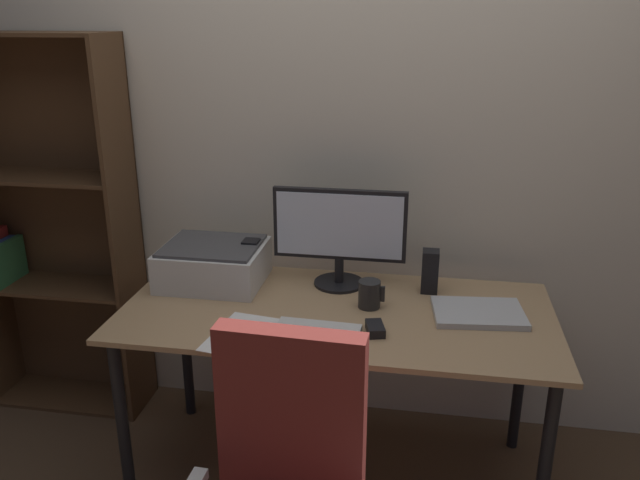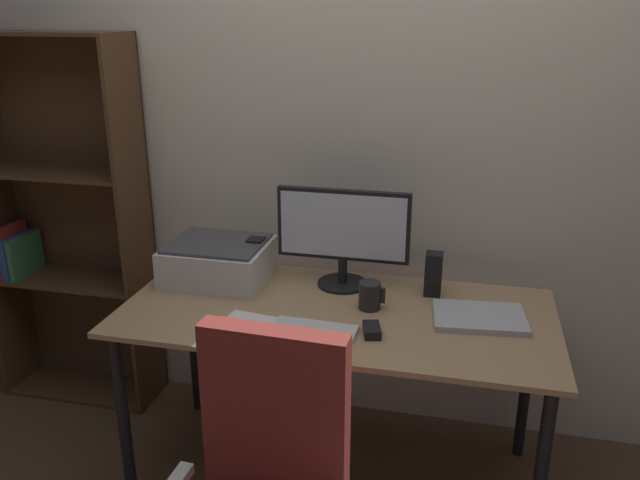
{
  "view_description": "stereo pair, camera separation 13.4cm",
  "coord_description": "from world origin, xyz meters",
  "px_view_note": "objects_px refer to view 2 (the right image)",
  "views": [
    {
      "loc": [
        0.3,
        -2.11,
        1.77
      ],
      "look_at": [
        -0.06,
        -0.0,
        1.01
      ],
      "focal_mm": 35.93,
      "sensor_mm": 36.0,
      "label": 1
    },
    {
      "loc": [
        0.43,
        -2.08,
        1.77
      ],
      "look_at": [
        -0.06,
        -0.0,
        1.01
      ],
      "focal_mm": 35.93,
      "sensor_mm": 36.0,
      "label": 2
    }
  ],
  "objects_px": {
    "speaker_right": "(433,274)",
    "keyboard": "(315,330)",
    "mouse": "(372,330)",
    "coffee_mug": "(370,295)",
    "laptop": "(479,317)",
    "printer": "(218,261)",
    "bookshelf": "(67,227)",
    "speaker_left": "(256,258)",
    "desk": "(336,330)",
    "monitor": "(343,231)"
  },
  "relations": [
    {
      "from": "keyboard",
      "to": "speaker_right",
      "type": "height_order",
      "value": "speaker_right"
    },
    {
      "from": "printer",
      "to": "bookshelf",
      "type": "xyz_separation_m",
      "value": [
        -0.82,
        0.2,
        0.02
      ]
    },
    {
      "from": "desk",
      "to": "laptop",
      "type": "relative_size",
      "value": 4.93
    },
    {
      "from": "laptop",
      "to": "speaker_left",
      "type": "bearing_deg",
      "value": 162.39
    },
    {
      "from": "coffee_mug",
      "to": "laptop",
      "type": "distance_m",
      "value": 0.4
    },
    {
      "from": "monitor",
      "to": "mouse",
      "type": "height_order",
      "value": "monitor"
    },
    {
      "from": "coffee_mug",
      "to": "laptop",
      "type": "relative_size",
      "value": 0.32
    },
    {
      "from": "keyboard",
      "to": "speaker_right",
      "type": "distance_m",
      "value": 0.55
    },
    {
      "from": "bookshelf",
      "to": "keyboard",
      "type": "bearing_deg",
      "value": -22.99
    },
    {
      "from": "desk",
      "to": "keyboard",
      "type": "xyz_separation_m",
      "value": [
        -0.04,
        -0.18,
        0.09
      ]
    },
    {
      "from": "coffee_mug",
      "to": "printer",
      "type": "bearing_deg",
      "value": 168.65
    },
    {
      "from": "desk",
      "to": "speaker_right",
      "type": "distance_m",
      "value": 0.43
    },
    {
      "from": "mouse",
      "to": "printer",
      "type": "height_order",
      "value": "printer"
    },
    {
      "from": "speaker_right",
      "to": "keyboard",
      "type": "bearing_deg",
      "value": -132.4
    },
    {
      "from": "laptop",
      "to": "bookshelf",
      "type": "relative_size",
      "value": 0.19
    },
    {
      "from": "mouse",
      "to": "speaker_right",
      "type": "height_order",
      "value": "speaker_right"
    },
    {
      "from": "monitor",
      "to": "bookshelf",
      "type": "height_order",
      "value": "bookshelf"
    },
    {
      "from": "monitor",
      "to": "laptop",
      "type": "relative_size",
      "value": 1.63
    },
    {
      "from": "mouse",
      "to": "speaker_right",
      "type": "relative_size",
      "value": 0.56
    },
    {
      "from": "speaker_left",
      "to": "bookshelf",
      "type": "bearing_deg",
      "value": 171.15
    },
    {
      "from": "mouse",
      "to": "bookshelf",
      "type": "xyz_separation_m",
      "value": [
        -1.5,
        0.53,
        0.08
      ]
    },
    {
      "from": "mouse",
      "to": "speaker_left",
      "type": "xyz_separation_m",
      "value": [
        -0.54,
        0.38,
        0.07
      ]
    },
    {
      "from": "mouse",
      "to": "coffee_mug",
      "type": "xyz_separation_m",
      "value": [
        -0.04,
        0.2,
        0.04
      ]
    },
    {
      "from": "laptop",
      "to": "speaker_right",
      "type": "xyz_separation_m",
      "value": [
        -0.18,
        0.18,
        0.07
      ]
    },
    {
      "from": "keyboard",
      "to": "bookshelf",
      "type": "height_order",
      "value": "bookshelf"
    },
    {
      "from": "keyboard",
      "to": "coffee_mug",
      "type": "xyz_separation_m",
      "value": [
        0.15,
        0.23,
        0.04
      ]
    },
    {
      "from": "printer",
      "to": "coffee_mug",
      "type": "bearing_deg",
      "value": -11.35
    },
    {
      "from": "desk",
      "to": "printer",
      "type": "distance_m",
      "value": 0.58
    },
    {
      "from": "desk",
      "to": "monitor",
      "type": "relative_size",
      "value": 3.03
    },
    {
      "from": "coffee_mug",
      "to": "laptop",
      "type": "height_order",
      "value": "coffee_mug"
    },
    {
      "from": "speaker_left",
      "to": "speaker_right",
      "type": "xyz_separation_m",
      "value": [
        0.71,
        0.0,
        0.0
      ]
    },
    {
      "from": "coffee_mug",
      "to": "printer",
      "type": "distance_m",
      "value": 0.66
    },
    {
      "from": "mouse",
      "to": "printer",
      "type": "bearing_deg",
      "value": 139.66
    },
    {
      "from": "speaker_right",
      "to": "speaker_left",
      "type": "bearing_deg",
      "value": 180.0
    },
    {
      "from": "laptop",
      "to": "mouse",
      "type": "bearing_deg",
      "value": -157.26
    },
    {
      "from": "keyboard",
      "to": "speaker_right",
      "type": "xyz_separation_m",
      "value": [
        0.37,
        0.41,
        0.08
      ]
    },
    {
      "from": "mouse",
      "to": "printer",
      "type": "xyz_separation_m",
      "value": [
        -0.68,
        0.33,
        0.06
      ]
    },
    {
      "from": "laptop",
      "to": "desk",
      "type": "bearing_deg",
      "value": 178.29
    },
    {
      "from": "desk",
      "to": "mouse",
      "type": "xyz_separation_m",
      "value": [
        0.16,
        -0.16,
        0.1
      ]
    },
    {
      "from": "speaker_right",
      "to": "printer",
      "type": "bearing_deg",
      "value": -176.66
    },
    {
      "from": "monitor",
      "to": "laptop",
      "type": "distance_m",
      "value": 0.61
    },
    {
      "from": "monitor",
      "to": "speaker_left",
      "type": "relative_size",
      "value": 3.06
    },
    {
      "from": "coffee_mug",
      "to": "keyboard",
      "type": "bearing_deg",
      "value": -124.2
    },
    {
      "from": "desk",
      "to": "speaker_left",
      "type": "height_order",
      "value": "speaker_left"
    },
    {
      "from": "bookshelf",
      "to": "speaker_right",
      "type": "bearing_deg",
      "value": -5.13
    },
    {
      "from": "mouse",
      "to": "speaker_right",
      "type": "bearing_deg",
      "value": 50.29
    },
    {
      "from": "speaker_right",
      "to": "laptop",
      "type": "bearing_deg",
      "value": -46.05
    },
    {
      "from": "speaker_right",
      "to": "bookshelf",
      "type": "height_order",
      "value": "bookshelf"
    },
    {
      "from": "keyboard",
      "to": "coffee_mug",
      "type": "distance_m",
      "value": 0.28
    },
    {
      "from": "monitor",
      "to": "speaker_left",
      "type": "height_order",
      "value": "monitor"
    }
  ]
}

